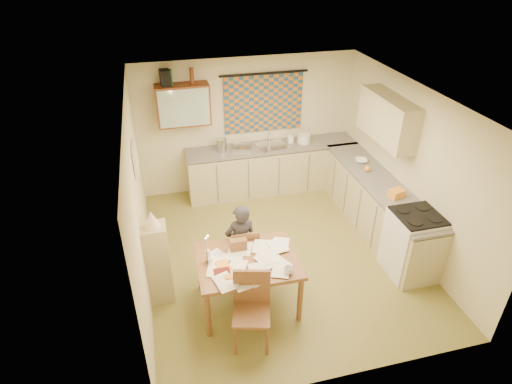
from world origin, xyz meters
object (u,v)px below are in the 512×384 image
object	(u,v)px
counter_back	(274,168)
chair_far	(243,261)
dining_table	(248,282)
stove	(412,243)
shelf_stand	(158,263)
person	(241,243)
counter_right	(376,206)

from	to	relation	value
counter_back	chair_far	world-z (taller)	counter_back
dining_table	chair_far	distance (m)	0.57
stove	chair_far	distance (m)	2.43
shelf_stand	dining_table	bearing A→B (deg)	-20.01
stove	shelf_stand	bearing A→B (deg)	174.73
counter_back	person	xyz separation A→B (m)	(-1.16, -2.32, 0.16)
stove	chair_far	xyz separation A→B (m)	(-2.37, 0.48, -0.23)
counter_right	shelf_stand	distance (m)	3.62
person	shelf_stand	bearing A→B (deg)	4.99
person	chair_far	bearing A→B (deg)	-142.06
counter_right	person	xyz separation A→B (m)	(-2.40, -0.62, 0.16)
counter_back	counter_right	world-z (taller)	same
chair_far	shelf_stand	distance (m)	1.22
person	counter_back	bearing A→B (deg)	-117.98
chair_far	shelf_stand	xyz separation A→B (m)	(-1.17, -0.15, 0.33)
counter_back	counter_right	size ratio (longest dim) A/B	1.12
chair_far	shelf_stand	world-z (taller)	shelf_stand
dining_table	stove	bearing A→B (deg)	2.87
counter_right	shelf_stand	bearing A→B (deg)	-168.01
counter_back	stove	xyz separation A→B (m)	(1.24, -2.77, 0.04)
shelf_stand	stove	bearing A→B (deg)	-5.27
chair_far	person	size ratio (longest dim) A/B	0.70
counter_back	chair_far	bearing A→B (deg)	-116.22
counter_back	shelf_stand	bearing A→B (deg)	-133.23
shelf_stand	counter_back	bearing A→B (deg)	46.77
stove	person	size ratio (longest dim) A/B	0.81
counter_back	counter_right	distance (m)	2.10
stove	person	xyz separation A→B (m)	(-2.40, 0.45, 0.12)
dining_table	counter_back	bearing A→B (deg)	68.40
counter_back	person	world-z (taller)	person
counter_back	dining_table	bearing A→B (deg)	-112.66
counter_back	chair_far	size ratio (longest dim) A/B	3.86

